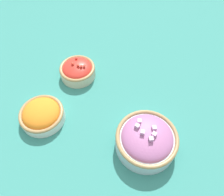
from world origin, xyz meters
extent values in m
plane|color=#337F75|center=(0.00, 0.00, 0.00)|extent=(3.00, 3.00, 0.00)
cylinder|color=#B2C1CC|center=(-0.15, 0.09, 0.03)|extent=(0.18, 0.18, 0.05)
torus|color=#997A4C|center=(-0.15, 0.09, 0.05)|extent=(0.18, 0.18, 0.01)
ellipsoid|color=#9E5B8E|center=(-0.15, 0.09, 0.05)|extent=(0.15, 0.15, 0.05)
cube|color=#C699C1|center=(-0.17, 0.09, 0.08)|extent=(0.01, 0.01, 0.01)
cube|color=#C699C1|center=(-0.12, 0.08, 0.08)|extent=(0.01, 0.01, 0.01)
cube|color=#C699C1|center=(-0.14, 0.09, 0.08)|extent=(0.01, 0.01, 0.01)
cube|color=#C699C1|center=(-0.12, 0.07, 0.08)|extent=(0.02, 0.02, 0.01)
cube|color=#C699C1|center=(-0.17, 0.10, 0.08)|extent=(0.02, 0.02, 0.01)
cube|color=#C699C1|center=(-0.16, 0.07, 0.08)|extent=(0.02, 0.02, 0.01)
cylinder|color=beige|center=(0.17, -0.05, 0.02)|extent=(0.13, 0.13, 0.04)
torus|color=#997A4C|center=(0.17, -0.05, 0.04)|extent=(0.13, 0.13, 0.01)
ellipsoid|color=red|center=(0.17, -0.05, 0.04)|extent=(0.11, 0.11, 0.04)
ellipsoid|color=red|center=(0.14, -0.06, 0.06)|extent=(0.01, 0.01, 0.01)
ellipsoid|color=red|center=(0.14, -0.05, 0.06)|extent=(0.01, 0.01, 0.01)
ellipsoid|color=red|center=(0.18, -0.05, 0.06)|extent=(0.01, 0.01, 0.01)
ellipsoid|color=red|center=(0.18, -0.08, 0.06)|extent=(0.01, 0.01, 0.01)
ellipsoid|color=red|center=(0.16, -0.05, 0.06)|extent=(0.01, 0.01, 0.01)
cylinder|color=silver|center=(0.17, 0.15, 0.02)|extent=(0.14, 0.14, 0.03)
torus|color=#997A4C|center=(0.17, 0.15, 0.03)|extent=(0.14, 0.14, 0.01)
ellipsoid|color=orange|center=(0.17, 0.15, 0.03)|extent=(0.12, 0.12, 0.05)
camera|label=1|loc=(-0.18, 0.36, 0.61)|focal=35.00mm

